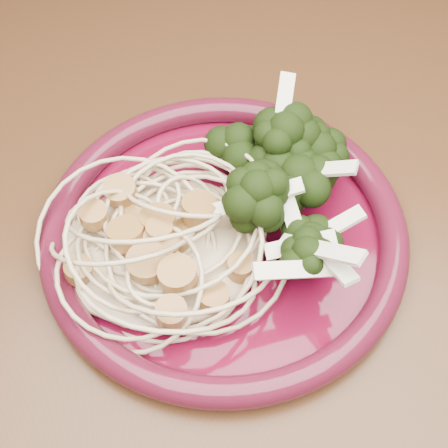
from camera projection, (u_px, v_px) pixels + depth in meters
dining_table at (208, 311)px, 0.57m from camera, size 1.20×0.80×0.75m
dinner_plate at (224, 231)px, 0.49m from camera, size 0.35×0.35×0.02m
spaghetti_pile at (162, 241)px, 0.47m from camera, size 0.19×0.17×0.04m
scallop_cluster at (157, 208)px, 0.44m from camera, size 0.17×0.17×0.05m
broccoli_pile at (298, 188)px, 0.48m from camera, size 0.15×0.19×0.06m
onion_garnish at (303, 157)px, 0.45m from camera, size 0.10×0.13×0.06m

